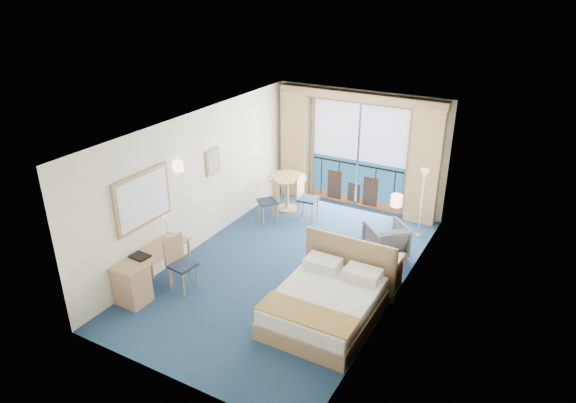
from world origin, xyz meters
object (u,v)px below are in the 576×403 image
at_px(nightstand, 387,271).
at_px(table_chair_a, 304,195).
at_px(armchair, 386,240).
at_px(bed, 326,303).
at_px(desk_chair, 179,260).
at_px(table_chair_b, 271,198).
at_px(desk, 137,279).
at_px(floor_lamp, 423,186).
at_px(round_table, 287,185).

relative_size(nightstand, table_chair_a, 0.60).
bearing_deg(armchair, bed, 40.52).
bearing_deg(armchair, nightstand, 64.64).
relative_size(desk_chair, table_chair_b, 1.03).
relative_size(armchair, table_chair_b, 0.78).
bearing_deg(armchair, desk, 1.60).
height_order(nightstand, floor_lamp, floor_lamp).
bearing_deg(table_chair_b, round_table, 127.12).
height_order(bed, round_table, bed).
bearing_deg(floor_lamp, desk_chair, -128.57).
bearing_deg(desk_chair, desk, 156.44).
distance_m(bed, armchair, 2.36).
relative_size(nightstand, floor_lamp, 0.40).
relative_size(armchair, round_table, 0.81).
height_order(bed, desk_chair, bed).
height_order(nightstand, table_chair_b, table_chair_b).
distance_m(bed, table_chair_b, 3.68).
height_order(floor_lamp, table_chair_a, floor_lamp).
bearing_deg(desk_chair, table_chair_b, 6.95).
xyz_separation_m(bed, table_chair_a, (-1.98, 3.06, 0.26)).
height_order(armchair, desk_chair, desk_chair).
xyz_separation_m(desk, table_chair_a, (1.00, 4.11, 0.17)).
bearing_deg(table_chair_a, table_chair_b, 120.65).
height_order(desk, table_chair_b, table_chair_b).
relative_size(floor_lamp, round_table, 1.65).
distance_m(floor_lamp, desk, 5.72).
bearing_deg(desk_chair, armchair, -37.37).
xyz_separation_m(bed, floor_lamp, (0.49, 3.45, 0.82)).
bearing_deg(table_chair_b, table_chair_a, 76.72).
xyz_separation_m(round_table, table_chair_b, (-0.03, -0.64, -0.09)).
distance_m(nightstand, desk, 4.25).
bearing_deg(round_table, floor_lamp, 3.51).
height_order(armchair, floor_lamp, floor_lamp).
height_order(desk, table_chair_a, table_chair_a).
xyz_separation_m(floor_lamp, desk_chair, (-3.08, -3.86, -0.58)).
distance_m(nightstand, table_chair_b, 3.35).
height_order(round_table, table_chair_a, table_chair_a).
height_order(floor_lamp, table_chair_b, floor_lamp).
bearing_deg(round_table, desk, -95.83).
height_order(desk, round_table, round_table).
bearing_deg(nightstand, table_chair_a, 145.77).
height_order(bed, armchair, bed).
bearing_deg(nightstand, table_chair_b, 157.77).
bearing_deg(round_table, nightstand, -31.92).
distance_m(bed, table_chair_a, 3.66).
bearing_deg(table_chair_a, armchair, -114.27).
distance_m(floor_lamp, round_table, 3.07).
bearing_deg(floor_lamp, bed, -98.03).
bearing_deg(nightstand, desk, -145.42).
bearing_deg(bed, armchair, 86.33).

